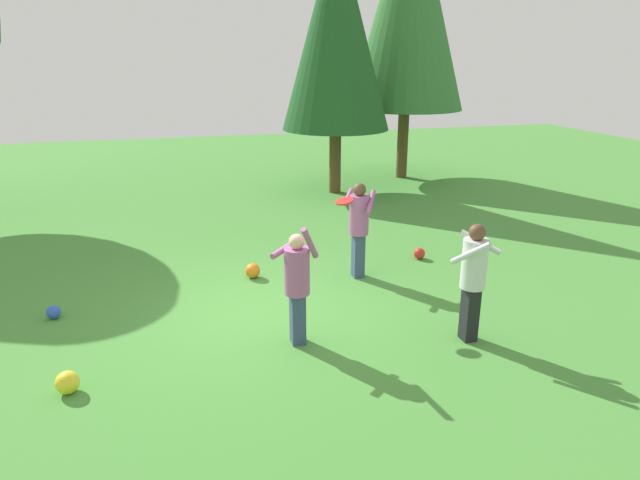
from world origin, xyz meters
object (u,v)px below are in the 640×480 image
at_px(ball_blue, 53,312).
at_px(tree_far_right, 409,1).
at_px(ball_yellow, 67,382).
at_px(ball_orange, 253,271).
at_px(frisbee, 344,201).
at_px(person_catcher, 359,222).
at_px(tree_right, 336,30).
at_px(person_bystander, 473,273).
at_px(ball_red, 419,253).
at_px(person_thrower, 297,280).

relative_size(ball_blue, tree_far_right, 0.02).
distance_m(ball_yellow, ball_orange, 3.98).
relative_size(frisbee, tree_far_right, 0.04).
xyz_separation_m(person_catcher, tree_right, (1.46, 6.28, 3.40)).
xyz_separation_m(frisbee, ball_yellow, (-3.85, -1.43, -1.58)).
height_order(person_catcher, person_bystander, person_catcher).
height_order(person_bystander, frisbee, frisbee).
bearing_deg(ball_red, ball_yellow, -152.60).
bearing_deg(ball_blue, ball_orange, 14.49).
height_order(person_catcher, frisbee, frisbee).
xyz_separation_m(person_thrower, ball_yellow, (-2.89, -0.47, -0.80)).
distance_m(person_catcher, ball_orange, 2.08).
distance_m(person_catcher, ball_red, 1.80).
bearing_deg(ball_orange, person_catcher, -13.31).
bearing_deg(tree_right, ball_red, -90.05).
bearing_deg(person_catcher, ball_yellow, -30.91).
bearing_deg(ball_orange, ball_yellow, -131.70).
distance_m(person_catcher, ball_blue, 5.08).
xyz_separation_m(ball_yellow, ball_red, (5.93, 3.07, -0.03)).
bearing_deg(tree_right, frisbee, -105.78).
bearing_deg(ball_red, person_thrower, -139.39).
bearing_deg(ball_yellow, person_catcher, 29.53).
bearing_deg(frisbee, person_catcher, 60.43).
height_order(tree_right, tree_far_right, tree_far_right).
height_order(person_catcher, tree_right, tree_right).
height_order(person_catcher, ball_orange, person_catcher).
bearing_deg(ball_yellow, ball_orange, 48.30).
height_order(person_catcher, tree_far_right, tree_far_right).
relative_size(frisbee, tree_right, 0.05).
xyz_separation_m(person_thrower, tree_right, (3.05, 8.35, 3.48)).
bearing_deg(ball_blue, person_catcher, 4.37).
bearing_deg(person_thrower, ball_blue, 108.46).
bearing_deg(person_bystander, ball_red, -55.08).
height_order(ball_red, tree_right, tree_right).
bearing_deg(person_catcher, ball_orange, -73.75).
xyz_separation_m(ball_yellow, ball_blue, (-0.51, 2.15, -0.03)).
bearing_deg(ball_orange, tree_far_right, 50.61).
xyz_separation_m(person_bystander, ball_blue, (-5.71, 2.23, -0.90)).
distance_m(person_catcher, ball_yellow, 5.22).
distance_m(person_thrower, ball_yellow, 3.03).
height_order(person_thrower, person_catcher, person_thrower).
height_order(person_bystander, tree_right, tree_right).
distance_m(ball_orange, ball_red, 3.29).
xyz_separation_m(ball_blue, ball_red, (6.44, 0.92, 0.01)).
bearing_deg(person_thrower, tree_far_right, 14.51).
xyz_separation_m(ball_blue, ball_orange, (3.15, 0.81, 0.03)).
distance_m(ball_yellow, ball_red, 6.68).
relative_size(ball_blue, tree_right, 0.03).
xyz_separation_m(person_thrower, ball_red, (3.04, 2.61, -0.83)).
height_order(ball_orange, ball_red, ball_orange).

